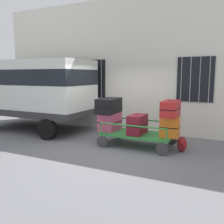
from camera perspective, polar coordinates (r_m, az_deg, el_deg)
ground_plane at (r=7.81m, az=-0.61°, el=-7.48°), size 40.00×40.00×0.00m
building_wall at (r=9.54m, az=5.41°, el=10.53°), size 12.00×0.37×5.00m
van at (r=10.17m, az=-17.42°, el=5.33°), size 4.56×2.18×2.69m
luggage_cart at (r=7.62m, az=5.90°, el=-5.37°), size 2.16×1.21×0.39m
cart_railing at (r=7.54m, az=5.94°, el=-2.76°), size 2.05×1.08×0.35m
suitcase_left_bottom at (r=7.95m, az=-0.52°, el=-2.21°), size 0.58×0.73×0.56m
suitcase_left_middle at (r=7.82m, az=-0.69°, el=1.46°), size 0.54×1.01×0.47m
suitcase_midleft_bottom at (r=7.51m, az=5.84°, el=-2.83°), size 0.42×0.79×0.58m
suitcase_center_bottom at (r=7.28m, az=13.13°, el=-3.28°), size 0.55×0.50×0.60m
suitcase_center_middle at (r=7.20m, az=13.28°, el=0.80°), size 0.46×0.87×0.44m
backpack at (r=7.31m, az=15.73°, el=-7.16°), size 0.27×0.22×0.44m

